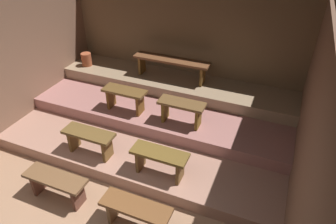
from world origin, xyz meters
The scene contains 15 objects.
ground centered at (0.00, 2.03, -0.04)m, with size 5.78×4.87×0.08m, color #9F7659.
wall_back centered at (0.00, 4.10, 1.24)m, with size 5.78×0.06×2.47m, color brown.
wall_left centered at (-2.52, 2.03, 1.24)m, with size 0.06×4.87×2.47m, color brown.
wall_right centered at (2.52, 2.03, 1.24)m, with size 0.06×4.87×2.47m, color brown.
platform_lower centered at (0.00, 2.57, 0.11)m, with size 4.98×2.99×0.22m, color #A67764.
platform_middle centered at (0.00, 3.10, 0.34)m, with size 4.98×1.94×0.22m, color #A26A63.
platform_upper centered at (0.00, 3.61, 0.56)m, with size 4.98×0.93×0.22m, color #9B8163.
bench_floor_left centered at (-0.66, 0.56, 0.33)m, with size 0.96×0.31×0.44m.
bench_floor_right centered at (0.66, 0.56, 0.33)m, with size 0.96×0.31×0.44m.
bench_lower_left centered at (-0.63, 1.40, 0.54)m, with size 0.87×0.31×0.44m.
bench_lower_right centered at (0.63, 1.40, 0.54)m, with size 0.87×0.31×0.44m.
bench_middle_left centered at (-0.56, 2.49, 0.77)m, with size 0.82×0.31×0.44m.
bench_middle_right centered at (0.56, 2.49, 0.77)m, with size 0.82×0.31×0.44m.
bench_upper_center centered at (-0.10, 3.63, 1.02)m, with size 1.60×0.31×0.44m.
pail_upper centered at (-2.11, 3.49, 0.82)m, with size 0.22×0.22×0.29m, color #9E4C2D.
Camera 1 is at (2.05, -1.67, 3.63)m, focal length 32.44 mm.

